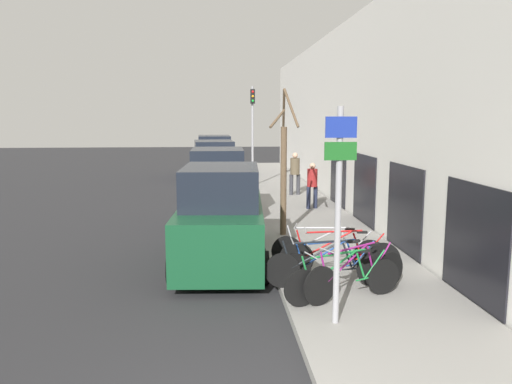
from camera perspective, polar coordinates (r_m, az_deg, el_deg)
The scene contains 18 objects.
ground_plane at distance 15.72m, azimuth -3.91°, elevation -3.54°, with size 80.00×80.00×0.00m, color #28282B.
sidewalk_curb at distance 18.66m, azimuth 3.98°, elevation -1.37°, with size 3.20×32.00×0.15m.
building_facade at distance 18.66m, azimuth 9.48°, elevation 8.25°, with size 0.23×32.00×6.50m.
signpost at distance 7.54m, azimuth 9.39°, elevation -1.60°, with size 0.48×0.12×3.30m.
bicycle_0 at distance 8.85m, azimuth 10.02°, elevation -9.78°, with size 2.18×0.74×0.89m.
bicycle_1 at distance 9.07m, azimuth 11.40°, elevation -9.23°, with size 2.08×1.09×0.94m.
bicycle_2 at distance 9.46m, azimuth 8.30°, elevation -8.46°, with size 2.38×0.44×0.91m.
bicycle_3 at distance 9.77m, azimuth 9.02°, elevation -8.09°, with size 2.16×0.44×0.84m.
bicycle_4 at distance 10.11m, azimuth 9.54°, elevation -7.28°, with size 2.39×0.46×0.95m.
bicycle_5 at distance 10.51m, azimuth 8.25°, elevation -6.69°, with size 2.31×0.73×0.92m.
parked_car_0 at distance 11.18m, azimuth -3.95°, elevation -3.21°, with size 2.22×4.61×2.23m.
parked_car_1 at distance 16.16m, azimuth -4.39°, elevation 0.59°, with size 2.05×4.36×2.30m.
parked_car_2 at distance 21.72m, azimuth -4.84°, elevation 2.62°, with size 2.20×4.54×2.29m.
parked_car_3 at distance 27.43m, azimuth -4.78°, elevation 3.87°, with size 2.19×4.75×2.29m.
pedestrian_near at distance 17.28m, azimuth 6.44°, elevation 1.11°, with size 0.40×0.35×1.58m.
pedestrian_far at distance 20.31m, azimuth 4.47°, elevation 2.47°, with size 0.45×0.38×1.72m.
street_tree at distance 13.26m, azimuth 3.18°, elevation 2.46°, with size 0.80×1.62×3.88m.
traffic_light at distance 22.71m, azimuth -0.39°, elevation 7.93°, with size 0.20×0.30×4.50m.
Camera 1 is at (-0.17, -4.17, 3.30)m, focal length 35.00 mm.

